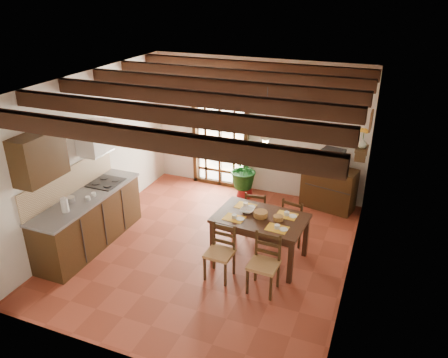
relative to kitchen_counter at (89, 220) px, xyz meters
The scene contains 25 objects.
ground_plane 2.10m from the kitchen_counter, 17.06° to the left, with size 5.00×5.00×0.00m, color brown.
room_shell 2.45m from the kitchen_counter, 17.06° to the left, with size 4.52×5.02×2.81m.
ceiling_beams 3.02m from the kitchen_counter, 17.06° to the left, with size 4.50×4.34×0.20m.
french_door 3.33m from the kitchen_counter, 69.23° to the left, with size 1.26×0.11×2.32m.
kitchen_counter is the anchor object (origin of this frame).
upper_cabinet 1.55m from the kitchen_counter, 99.72° to the right, with size 0.35×0.80×0.70m, color #332110.
range_hood 1.38m from the kitchen_counter, 99.79° to the left, with size 0.38×0.60×0.54m.
counter_items 0.49m from the kitchen_counter, 89.91° to the left, with size 0.50×1.43×0.25m.
dining_table 2.89m from the kitchen_counter, 13.18° to the left, with size 1.48×1.02×0.77m.
chair_near_left 2.41m from the kitchen_counter, ahead, with size 0.42×0.40×0.86m.
chair_near_right 3.11m from the kitchen_counter, ahead, with size 0.43×0.41×0.89m.
chair_far_left 2.89m from the kitchen_counter, 29.24° to the left, with size 0.42×0.40×0.84m.
chair_far_right 3.50m from the kitchen_counter, 22.81° to the left, with size 0.46×0.45×0.85m.
table_setting 2.90m from the kitchen_counter, 13.18° to the left, with size 1.03×0.69×0.10m.
table_bowl 2.68m from the kitchen_counter, 15.86° to the left, with size 0.22×0.22×0.05m, color white.
sideboard 4.53m from the kitchen_counter, 38.53° to the left, with size 1.01×0.46×0.86m, color #332110.
crt_tv 4.57m from the kitchen_counter, 38.48° to the left, with size 0.48×0.46×0.35m.
fuse_box 4.80m from the kitchen_counter, 41.72° to the left, with size 0.25×0.03×0.32m, color white.
plant_pot 3.30m from the kitchen_counter, 55.65° to the left, with size 0.35×0.35×0.21m, color maroon.
potted_plant 3.28m from the kitchen_counter, 55.65° to the left, with size 2.01×1.73×2.24m, color #144C19.
wall_shelf 4.76m from the kitchen_counter, 28.25° to the left, with size 0.20×0.42×0.20m.
shelf_vase 4.80m from the kitchen_counter, 28.25° to the left, with size 0.15×0.15×0.15m, color #B2BFB2.
shelf_flowers 4.85m from the kitchen_counter, 28.25° to the left, with size 0.14×0.14×0.36m.
framed_picture 4.98m from the kitchen_counter, 27.77° to the left, with size 0.03×0.32×0.32m.
pendant_lamp 3.32m from the kitchen_counter, 15.09° to the left, with size 0.36×0.36×0.84m.
Camera 1 is at (2.53, -5.71, 4.16)m, focal length 35.00 mm.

